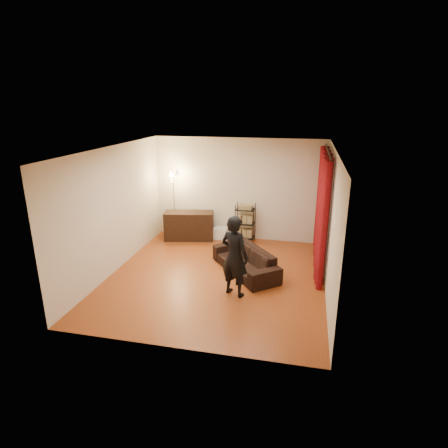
% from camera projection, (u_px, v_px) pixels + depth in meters
% --- Properties ---
extents(floor, '(5.00, 5.00, 0.00)m').
position_uv_depth(floor, '(216.00, 277.00, 8.01)').
color(floor, '#893613').
rests_on(floor, ground).
extents(ceiling, '(5.00, 5.00, 0.00)m').
position_uv_depth(ceiling, '(216.00, 149.00, 7.16)').
color(ceiling, white).
rests_on(ceiling, ground).
extents(wall_back, '(5.00, 0.00, 5.00)m').
position_uv_depth(wall_back, '(238.00, 190.00, 9.90)').
color(wall_back, beige).
rests_on(wall_back, ground).
extents(wall_front, '(5.00, 0.00, 5.00)m').
position_uv_depth(wall_front, '(174.00, 267.00, 5.27)').
color(wall_front, beige).
rests_on(wall_front, ground).
extents(wall_left, '(0.00, 5.00, 5.00)m').
position_uv_depth(wall_left, '(115.00, 210.00, 8.05)').
color(wall_left, beige).
rests_on(wall_left, ground).
extents(wall_right, '(0.00, 5.00, 5.00)m').
position_uv_depth(wall_right, '(331.00, 224.00, 7.12)').
color(wall_right, beige).
rests_on(wall_right, ground).
extents(curtain_rod, '(0.04, 2.65, 0.04)m').
position_uv_depth(curtain_rod, '(328.00, 151.00, 7.80)').
color(curtain_rod, black).
rests_on(curtain_rod, wall_right).
extents(curtain, '(0.22, 2.65, 2.55)m').
position_uv_depth(curtain, '(322.00, 211.00, 8.21)').
color(curtain, maroon).
rests_on(curtain, ground).
extents(sofa, '(1.72, 1.90, 0.54)m').
position_uv_depth(sofa, '(245.00, 260.00, 8.16)').
color(sofa, black).
rests_on(sofa, ground).
extents(person, '(0.69, 0.58, 1.60)m').
position_uv_depth(person, '(235.00, 256.00, 7.05)').
color(person, black).
rests_on(person, ground).
extents(media_cabinet, '(1.38, 0.74, 0.76)m').
position_uv_depth(media_cabinet, '(189.00, 226.00, 10.09)').
color(media_cabinet, black).
rests_on(media_cabinet, ground).
extents(storage_boxes, '(0.40, 0.32, 0.32)m').
position_uv_depth(storage_boxes, '(220.00, 233.00, 10.19)').
color(storage_boxes, silver).
rests_on(storage_boxes, ground).
extents(wire_shelf, '(0.57, 0.50, 1.05)m').
position_uv_depth(wire_shelf, '(245.00, 223.00, 9.83)').
color(wire_shelf, black).
rests_on(wire_shelf, ground).
extents(floor_lamp, '(0.41, 0.41, 1.86)m').
position_uv_depth(floor_lamp, '(174.00, 205.00, 10.02)').
color(floor_lamp, silver).
rests_on(floor_lamp, ground).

